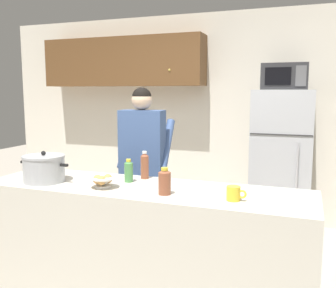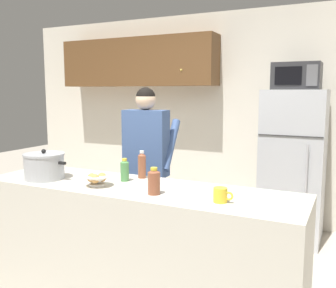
{
  "view_description": "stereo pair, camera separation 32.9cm",
  "coord_description": "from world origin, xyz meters",
  "px_view_note": "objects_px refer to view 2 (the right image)",
  "views": [
    {
      "loc": [
        1.13,
        -2.51,
        1.62
      ],
      "look_at": [
        0.0,
        0.55,
        1.17
      ],
      "focal_mm": 40.52,
      "sensor_mm": 36.0,
      "label": 1
    },
    {
      "loc": [
        1.43,
        -2.38,
        1.62
      ],
      "look_at": [
        0.0,
        0.55,
        1.17
      ],
      "focal_mm": 40.52,
      "sensor_mm": 36.0,
      "label": 2
    }
  ],
  "objects_px": {
    "bread_bowl": "(97,179)",
    "bottle_near_edge": "(125,170)",
    "microwave": "(297,76)",
    "cooking_pot": "(44,166)",
    "person_near_pot": "(146,152)",
    "coffee_mug": "(221,195)",
    "bottle_far_corner": "(142,165)",
    "bottle_mid_counter": "(154,181)",
    "refrigerator": "(293,166)"
  },
  "relations": [
    {
      "from": "bottle_mid_counter",
      "to": "bottle_far_corner",
      "type": "bearing_deg",
      "value": 129.25
    },
    {
      "from": "cooking_pot",
      "to": "bread_bowl",
      "type": "bearing_deg",
      "value": -1.68
    },
    {
      "from": "bottle_near_edge",
      "to": "bottle_far_corner",
      "type": "bearing_deg",
      "value": 64.81
    },
    {
      "from": "microwave",
      "to": "bread_bowl",
      "type": "xyz_separation_m",
      "value": [
        -1.14,
        -1.96,
        -0.81
      ]
    },
    {
      "from": "person_near_pot",
      "to": "coffee_mug",
      "type": "xyz_separation_m",
      "value": [
        1.05,
        -0.91,
        -0.07
      ]
    },
    {
      "from": "coffee_mug",
      "to": "bread_bowl",
      "type": "height_order",
      "value": "bread_bowl"
    },
    {
      "from": "microwave",
      "to": "bread_bowl",
      "type": "height_order",
      "value": "microwave"
    },
    {
      "from": "person_near_pot",
      "to": "bottle_near_edge",
      "type": "distance_m",
      "value": 0.71
    },
    {
      "from": "cooking_pot",
      "to": "bottle_near_edge",
      "type": "xyz_separation_m",
      "value": [
        0.63,
        0.22,
        -0.02
      ]
    },
    {
      "from": "cooking_pot",
      "to": "bottle_near_edge",
      "type": "bearing_deg",
      "value": 19.25
    },
    {
      "from": "bottle_mid_counter",
      "to": "bottle_far_corner",
      "type": "distance_m",
      "value": 0.51
    },
    {
      "from": "microwave",
      "to": "cooking_pot",
      "type": "distance_m",
      "value": 2.67
    },
    {
      "from": "person_near_pot",
      "to": "bottle_far_corner",
      "type": "height_order",
      "value": "person_near_pot"
    },
    {
      "from": "bottle_near_edge",
      "to": "refrigerator",
      "type": "bearing_deg",
      "value": 59.17
    },
    {
      "from": "coffee_mug",
      "to": "bottle_mid_counter",
      "type": "height_order",
      "value": "bottle_mid_counter"
    },
    {
      "from": "cooking_pot",
      "to": "refrigerator",
      "type": "bearing_deg",
      "value": 49.65
    },
    {
      "from": "bread_bowl",
      "to": "bottle_far_corner",
      "type": "xyz_separation_m",
      "value": [
        0.17,
        0.38,
        0.06
      ]
    },
    {
      "from": "microwave",
      "to": "coffee_mug",
      "type": "bearing_deg",
      "value": -95.13
    },
    {
      "from": "person_near_pot",
      "to": "microwave",
      "type": "bearing_deg",
      "value": 40.23
    },
    {
      "from": "bread_bowl",
      "to": "person_near_pot",
      "type": "bearing_deg",
      "value": 95.57
    },
    {
      "from": "person_near_pot",
      "to": "cooking_pot",
      "type": "relative_size",
      "value": 3.81
    },
    {
      "from": "person_near_pot",
      "to": "coffee_mug",
      "type": "height_order",
      "value": "person_near_pot"
    },
    {
      "from": "coffee_mug",
      "to": "bottle_near_edge",
      "type": "height_order",
      "value": "bottle_near_edge"
    },
    {
      "from": "person_near_pot",
      "to": "bottle_mid_counter",
      "type": "height_order",
      "value": "person_near_pot"
    },
    {
      "from": "coffee_mug",
      "to": "bottle_mid_counter",
      "type": "xyz_separation_m",
      "value": [
        -0.47,
        -0.02,
        0.04
      ]
    },
    {
      "from": "refrigerator",
      "to": "microwave",
      "type": "relative_size",
      "value": 3.42
    },
    {
      "from": "bottle_mid_counter",
      "to": "bottle_far_corner",
      "type": "height_order",
      "value": "bottle_far_corner"
    },
    {
      "from": "bottle_near_edge",
      "to": "bottle_mid_counter",
      "type": "distance_m",
      "value": 0.46
    },
    {
      "from": "person_near_pot",
      "to": "refrigerator",
      "type": "bearing_deg",
      "value": 40.82
    },
    {
      "from": "bottle_near_edge",
      "to": "bottle_far_corner",
      "type": "distance_m",
      "value": 0.17
    },
    {
      "from": "cooking_pot",
      "to": "bottle_mid_counter",
      "type": "bearing_deg",
      "value": -1.39
    },
    {
      "from": "cooking_pot",
      "to": "bottle_near_edge",
      "type": "height_order",
      "value": "cooking_pot"
    },
    {
      "from": "bottle_far_corner",
      "to": "cooking_pot",
      "type": "bearing_deg",
      "value": -152.11
    },
    {
      "from": "cooking_pot",
      "to": "bottle_far_corner",
      "type": "xyz_separation_m",
      "value": [
        0.7,
        0.37,
        0.0
      ]
    },
    {
      "from": "bottle_near_edge",
      "to": "bottle_far_corner",
      "type": "relative_size",
      "value": 0.81
    },
    {
      "from": "refrigerator",
      "to": "cooking_pot",
      "type": "bearing_deg",
      "value": -130.35
    },
    {
      "from": "refrigerator",
      "to": "bottle_far_corner",
      "type": "bearing_deg",
      "value": -121.34
    },
    {
      "from": "coffee_mug",
      "to": "bread_bowl",
      "type": "xyz_separation_m",
      "value": [
        -0.96,
        -0.01,
        0.0
      ]
    },
    {
      "from": "coffee_mug",
      "to": "microwave",
      "type": "bearing_deg",
      "value": 84.87
    },
    {
      "from": "bread_bowl",
      "to": "bottle_mid_counter",
      "type": "relative_size",
      "value": 1.13
    },
    {
      "from": "person_near_pot",
      "to": "coffee_mug",
      "type": "distance_m",
      "value": 1.39
    },
    {
      "from": "microwave",
      "to": "bottle_mid_counter",
      "type": "relative_size",
      "value": 2.55
    },
    {
      "from": "cooking_pot",
      "to": "bread_bowl",
      "type": "height_order",
      "value": "cooking_pot"
    },
    {
      "from": "bread_bowl",
      "to": "coffee_mug",
      "type": "bearing_deg",
      "value": 0.48
    },
    {
      "from": "microwave",
      "to": "coffee_mug",
      "type": "xyz_separation_m",
      "value": [
        -0.17,
        -1.95,
        -0.81
      ]
    },
    {
      "from": "microwave",
      "to": "bottle_near_edge",
      "type": "bearing_deg",
      "value": -121.15
    },
    {
      "from": "person_near_pot",
      "to": "coffee_mug",
      "type": "relative_size",
      "value": 12.69
    },
    {
      "from": "bread_bowl",
      "to": "bottle_near_edge",
      "type": "height_order",
      "value": "bottle_near_edge"
    },
    {
      "from": "bottle_near_edge",
      "to": "cooking_pot",
      "type": "bearing_deg",
      "value": -160.75
    },
    {
      "from": "bottle_near_edge",
      "to": "bottle_mid_counter",
      "type": "relative_size",
      "value": 0.97
    }
  ]
}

